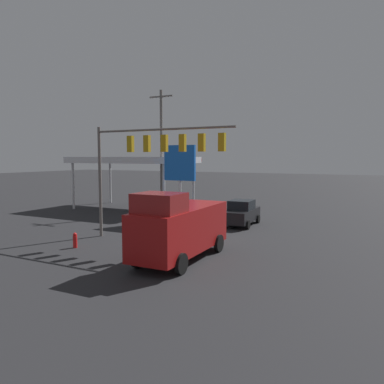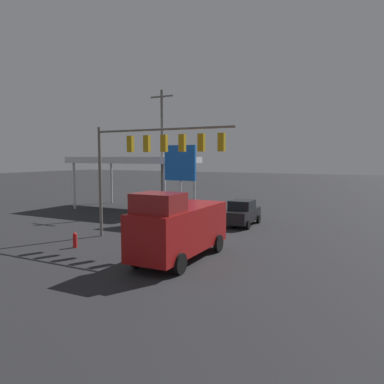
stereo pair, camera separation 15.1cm
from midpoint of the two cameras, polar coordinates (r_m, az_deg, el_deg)
name	(u,v)px [view 2 (the right image)]	position (r m, az deg, el deg)	size (l,w,h in m)	color
ground_plane	(177,243)	(22.99, -2.14, -7.75)	(200.00, 200.00, 0.00)	#262628
traffic_signal_assembly	(154,151)	(22.61, -5.69, 6.27)	(9.49, 0.43, 7.13)	slate
utility_pole	(162,149)	(34.87, -4.44, 6.54)	(2.40, 0.26, 11.31)	slate
gas_station_canopy	(134,160)	(37.96, -8.70, 4.77)	(11.85, 6.95, 5.22)	silver
price_sign	(180,166)	(29.71, -1.66, 3.95)	(2.71, 0.27, 6.15)	silver
sedan_waiting	(242,213)	(28.90, 7.75, -3.17)	(2.21, 4.47, 1.93)	black
delivery_truck	(179,227)	(18.90, -1.80, -5.36)	(2.66, 6.84, 3.58)	maroon
fire_hydrant	(75,240)	(22.72, -17.22, -7.01)	(0.24, 0.24, 0.88)	red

